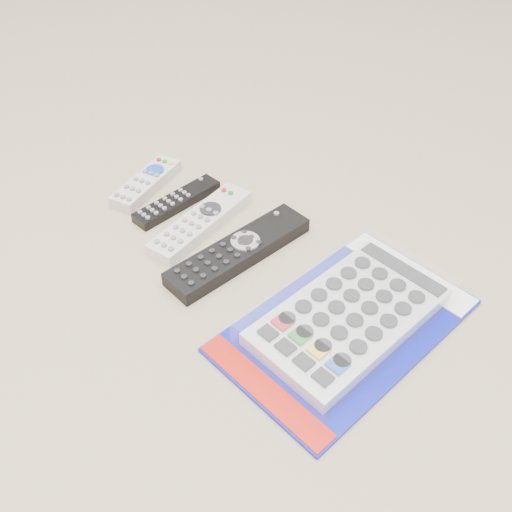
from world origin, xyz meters
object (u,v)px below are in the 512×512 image
Objects in this scene: remote_small_grey at (146,183)px; jumbo_remote_packaged at (349,315)px; remote_large_black at (238,251)px; remote_silver_dvd at (201,222)px; remote_slim_black at (177,201)px.

jumbo_remote_packaged reaches higher than remote_small_grey.
remote_large_black is 0.68× the size of jumbo_remote_packaged.
remote_small_grey is at bearing 169.30° from remote_silver_dvd.
remote_slim_black is 0.45× the size of jumbo_remote_packaged.
remote_large_black is at bearing -5.72° from remote_slim_black.
remote_slim_black is 0.82× the size of remote_silver_dvd.
remote_large_black is at bearing -175.37° from jumbo_remote_packaged.
jumbo_remote_packaged is at bearing 5.62° from remote_large_black.
remote_large_black reaches higher than remote_slim_black.
remote_small_grey is 0.15m from remote_silver_dvd.
remote_silver_dvd is at bearing -7.71° from remote_slim_black.
jumbo_remote_packaged is at bearing -17.17° from remote_small_grey.
remote_large_black reaches higher than remote_small_grey.
remote_slim_black is at bearing -179.15° from jumbo_remote_packaged.
remote_silver_dvd is (0.07, -0.02, 0.00)m from remote_slim_black.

